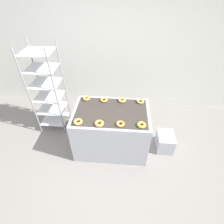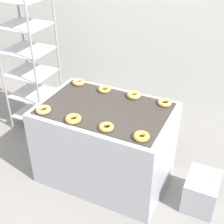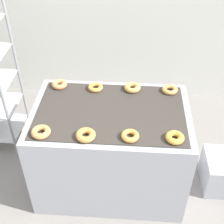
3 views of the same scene
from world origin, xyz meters
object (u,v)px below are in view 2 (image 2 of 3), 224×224
glaze_bin (201,191)px  donut_near_left (43,110)px  donut_near_midleft (73,119)px  donut_far_left (79,82)px  donut_far_midright (134,95)px  fryer_machine (106,143)px  donut_near_right (141,136)px  donut_far_right (165,103)px  donut_far_midleft (104,89)px  baking_rack_cart (30,62)px  donut_near_midright (106,127)px

glaze_bin → donut_near_left: (-1.46, -0.32, 0.69)m
glaze_bin → donut_near_midleft: 1.37m
donut_far_left → donut_far_midright: donut_far_midright is taller
donut_far_midright → fryer_machine: bearing=-118.2°
donut_near_right → donut_far_left: (-0.94, 0.60, 0.00)m
donut_far_right → glaze_bin: bearing=-28.5°
donut_near_midleft → donut_far_midleft: donut_near_midleft is taller
glaze_bin → donut_far_midright: 1.11m
baking_rack_cart → donut_near_left: bearing=-45.8°
donut_near_left → donut_near_midright: bearing=0.6°
baking_rack_cart → donut_near_midleft: (1.07, -0.77, -0.03)m
glaze_bin → donut_near_left: donut_near_left is taller
baking_rack_cart → donut_far_left: 0.77m
glaze_bin → donut_near_right: 0.92m
glaze_bin → donut_far_midleft: 1.36m
glaze_bin → donut_near_right: bearing=-148.7°
donut_far_midright → donut_far_right: size_ratio=1.05×
donut_near_left → donut_far_midleft: size_ratio=1.08×
baking_rack_cart → donut_near_midleft: bearing=-36.0°
donut_far_left → donut_far_midleft: 0.32m
fryer_machine → donut_near_right: bearing=-31.6°
donut_far_midright → donut_near_midright: bearing=-90.4°
fryer_machine → donut_near_left: 0.71m
fryer_machine → donut_near_right: (0.47, -0.29, 0.44)m
donut_near_left → donut_near_midleft: size_ratio=0.98×
donut_near_left → donut_near_midright: size_ratio=1.08×
donut_near_right → donut_far_midleft: bearing=137.1°
donut_far_midright → donut_far_left: bearing=179.5°
donut_far_right → donut_far_midleft: bearing=-179.1°
donut_far_left → donut_far_midleft: (0.31, -0.02, -0.00)m
donut_near_left → donut_near_midleft: bearing=-1.9°
donut_far_midright → donut_far_right: bearing=-0.7°
donut_near_left → donut_far_midleft: donut_near_left is taller
donut_near_midright → donut_far_midright: 0.60m
glaze_bin → donut_far_midleft: donut_far_midleft is taller
donut_near_midleft → donut_far_right: 0.88m
donut_near_right → donut_far_midleft: donut_near_right is taller
fryer_machine → donut_near_midleft: (-0.15, -0.31, 0.44)m
fryer_machine → baking_rack_cart: bearing=159.2°
baking_rack_cart → donut_far_midleft: 1.08m
donut_near_midleft → donut_far_left: 0.69m
donut_near_midright → donut_far_right: size_ratio=0.98×
donut_near_midleft → donut_near_right: size_ratio=1.07×
donut_near_left → donut_far_right: donut_near_left is taller
donut_near_right → donut_far_midleft: size_ratio=1.03×
glaze_bin → donut_near_midright: donut_near_midright is taller
fryer_machine → donut_far_right: donut_far_right is taller
glaze_bin → donut_near_right: donut_near_right is taller
fryer_machine → donut_near_midleft: 0.56m
donut_near_right → donut_far_left: bearing=147.5°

